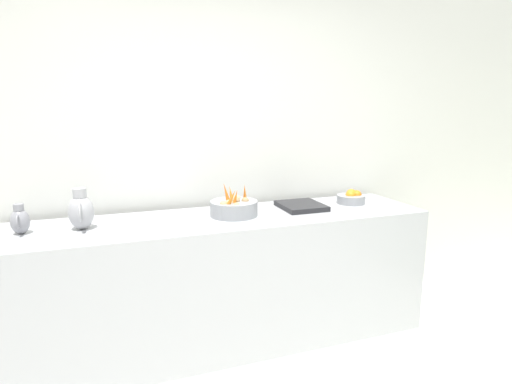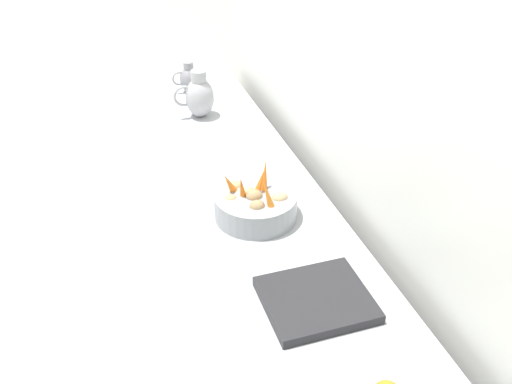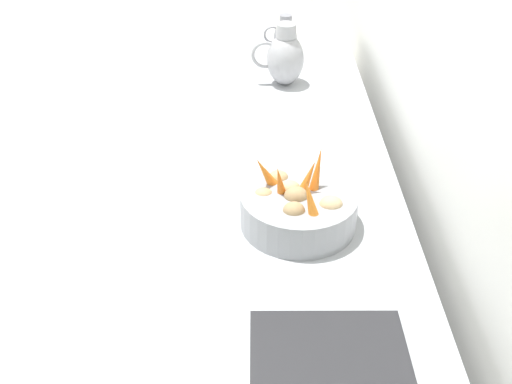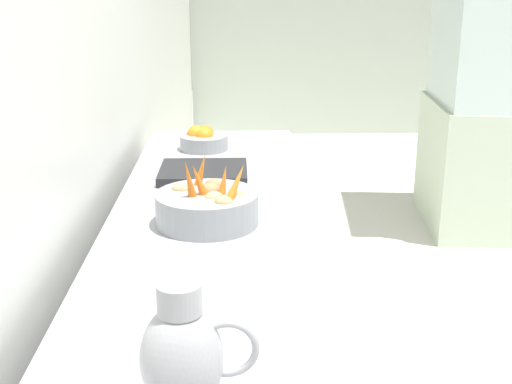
% 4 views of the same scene
% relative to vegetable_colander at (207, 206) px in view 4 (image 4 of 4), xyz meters
% --- Properties ---
extents(tile_wall_left, '(0.10, 9.47, 3.00)m').
position_rel_vegetable_colander_xyz_m(tile_wall_left, '(-0.44, 0.41, 0.53)').
color(tile_wall_left, silver).
rests_on(tile_wall_left, ground_plane).
extents(prep_counter, '(0.69, 2.86, 0.91)m').
position_rel_vegetable_colander_xyz_m(prep_counter, '(0.02, -0.09, -0.51)').
color(prep_counter, '#ADAFB5').
rests_on(prep_counter, ground_plane).
extents(vegetable_colander, '(0.33, 0.33, 0.22)m').
position_rel_vegetable_colander_xyz_m(vegetable_colander, '(0.00, 0.00, 0.00)').
color(vegetable_colander, gray).
rests_on(vegetable_colander, prep_counter).
extents(orange_bowl, '(0.22, 0.22, 0.10)m').
position_rel_vegetable_colander_xyz_m(orange_bowl, '(-0.06, 0.97, -0.02)').
color(orange_bowl, gray).
rests_on(orange_bowl, prep_counter).
extents(metal_pitcher_tall, '(0.21, 0.15, 0.25)m').
position_rel_vegetable_colander_xyz_m(metal_pitcher_tall, '(-0.00, -0.97, 0.06)').
color(metal_pitcher_tall, '#A3A3A8').
rests_on(metal_pitcher_tall, prep_counter).
extents(counter_sink_basin, '(0.34, 0.30, 0.04)m').
position_rel_vegetable_colander_xyz_m(counter_sink_basin, '(-0.04, 0.53, -0.04)').
color(counter_sink_basin, '#232326').
rests_on(counter_sink_basin, prep_counter).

